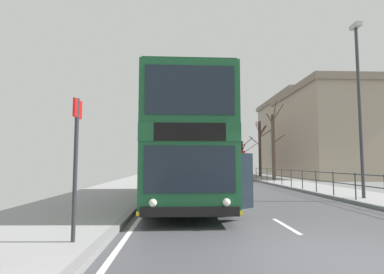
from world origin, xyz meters
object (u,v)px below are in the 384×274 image
(background_bus_far_lane, at_px, (226,164))
(bus_stop_sign_near, at_px, (76,153))
(bare_tree_far_00, at_px, (260,147))
(bare_tree_far_01, at_px, (274,144))
(background_building_01, at_px, (314,136))
(double_decker_bus_main, at_px, (184,147))
(bare_tree_far_02, at_px, (242,156))
(street_lamp_far_side, at_px, (359,95))
(background_building_00, at_px, (338,133))

(background_bus_far_lane, height_order, bus_stop_sign_near, background_bus_far_lane)
(background_bus_far_lane, height_order, bare_tree_far_00, bare_tree_far_00)
(bare_tree_far_01, bearing_deg, background_building_01, 56.84)
(background_building_01, bearing_deg, bare_tree_far_01, -123.16)
(double_decker_bus_main, relative_size, bare_tree_far_01, 1.53)
(bare_tree_far_02, bearing_deg, bare_tree_far_00, -81.29)
(bus_stop_sign_near, height_order, bare_tree_far_02, bare_tree_far_02)
(bare_tree_far_01, height_order, bare_tree_far_02, bare_tree_far_01)
(street_lamp_far_side, bearing_deg, background_building_01, 69.05)
(background_bus_far_lane, xyz_separation_m, bare_tree_far_02, (2.93, 5.10, 0.98))
(street_lamp_far_side, bearing_deg, bare_tree_far_01, 87.79)
(bare_tree_far_02, height_order, background_building_00, background_building_00)
(bus_stop_sign_near, xyz_separation_m, background_building_01, (22.31, 39.23, 3.91))
(bare_tree_far_00, bearing_deg, background_building_01, 42.76)
(double_decker_bus_main, distance_m, bare_tree_far_01, 16.65)
(double_decker_bus_main, distance_m, background_building_00, 26.99)
(double_decker_bus_main, height_order, bare_tree_far_00, bare_tree_far_00)
(bus_stop_sign_near, height_order, street_lamp_far_side, street_lamp_far_side)
(bare_tree_far_00, bearing_deg, bare_tree_far_02, 98.71)
(bare_tree_far_00, bearing_deg, street_lamp_far_side, -93.70)
(background_bus_far_lane, distance_m, street_lamp_far_side, 23.36)
(double_decker_bus_main, distance_m, bus_stop_sign_near, 7.15)
(bare_tree_far_00, height_order, background_building_00, background_building_00)
(background_building_01, bearing_deg, background_building_00, -102.29)
(street_lamp_far_side, distance_m, background_building_00, 22.41)
(bare_tree_far_02, distance_m, background_building_00, 12.39)
(background_building_00, relative_size, background_building_01, 0.83)
(bare_tree_far_00, distance_m, bare_tree_far_01, 8.02)
(background_building_01, bearing_deg, bare_tree_far_02, -160.78)
(background_building_00, bearing_deg, bus_stop_sign_near, -125.92)
(bus_stop_sign_near, distance_m, bare_tree_far_00, 31.33)
(bare_tree_far_00, bearing_deg, bus_stop_sign_near, -111.36)
(bus_stop_sign_near, bearing_deg, double_decker_bus_main, 72.07)
(background_bus_far_lane, height_order, background_building_00, background_building_00)
(background_building_00, bearing_deg, background_building_01, 77.71)
(bare_tree_far_00, bearing_deg, background_building_00, -13.36)
(double_decker_bus_main, bearing_deg, bare_tree_far_02, 73.69)
(street_lamp_far_side, distance_m, bare_tree_far_02, 28.21)
(background_building_01, bearing_deg, double_decker_bus_main, -121.79)
(bare_tree_far_02, bearing_deg, bare_tree_far_01, -89.88)
(double_decker_bus_main, relative_size, background_bus_far_lane, 1.10)
(double_decker_bus_main, xyz_separation_m, bare_tree_far_01, (8.31, 14.39, 1.03))
(bare_tree_far_00, distance_m, background_building_01, 15.03)
(double_decker_bus_main, bearing_deg, bare_tree_far_00, 67.63)
(background_bus_far_lane, bearing_deg, bare_tree_far_00, -12.81)
(double_decker_bus_main, xyz_separation_m, bare_tree_far_00, (9.20, 22.35, 1.25))
(street_lamp_far_side, bearing_deg, bus_stop_sign_near, -145.00)
(background_bus_far_lane, bearing_deg, bare_tree_far_02, 60.14)
(bus_stop_sign_near, xyz_separation_m, bare_tree_far_02, (10.48, 35.11, 0.75))
(bare_tree_far_00, bearing_deg, background_bus_far_lane, 167.19)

